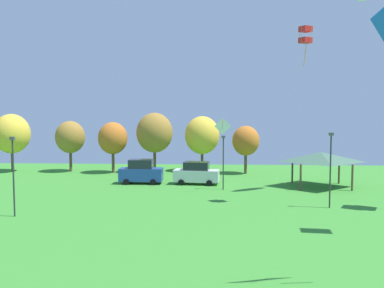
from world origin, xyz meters
The scene contains 14 objects.
kite_flying_3 centered at (2.20, 37.93, 6.37)m, with size 1.57×0.34×1.58m.
kite_flying_4 centered at (8.71, 33.27, 13.88)m, with size 1.11×1.12×3.21m.
parked_car_leftmost centered at (-6.45, 42.72, 1.28)m, with size 4.62×2.01×2.63m.
parked_car_second_from_left centered at (-0.45, 42.58, 1.19)m, with size 4.96×2.44×2.43m.
park_pavilion centered at (12.44, 41.72, 3.08)m, with size 6.47×5.40×3.60m.
light_post_0 centered at (-13.24, 28.17, 3.33)m, with size 0.36×0.20×5.86m.
light_post_1 centered at (10.64, 32.13, 3.42)m, with size 0.36×0.20×6.04m.
light_post_2 centered at (2.33, 39.69, 3.08)m, with size 0.36×0.20×5.38m.
treeline_tree_0 centered at (-24.84, 50.97, 4.96)m, with size 4.67×4.67×7.54m.
treeline_tree_1 centered at (-17.34, 51.64, 4.51)m, with size 3.82×3.82×6.63m.
treeline_tree_2 centered at (-11.48, 50.75, 4.43)m, with size 3.73×3.73×6.50m.
treeline_tree_3 centered at (-6.20, 51.38, 5.12)m, with size 4.66×4.66×7.70m.
treeline_tree_4 centered at (-0.11, 52.77, 4.74)m, with size 4.54×4.54×7.25m.
treeline_tree_5 centered at (5.44, 50.79, 4.15)m, with size 3.41×3.41×6.05m.
Camera 1 is at (1.24, -0.45, 7.45)m, focal length 38.00 mm.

